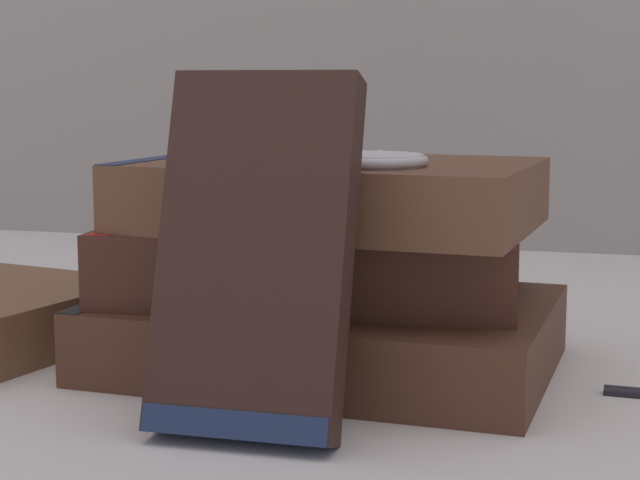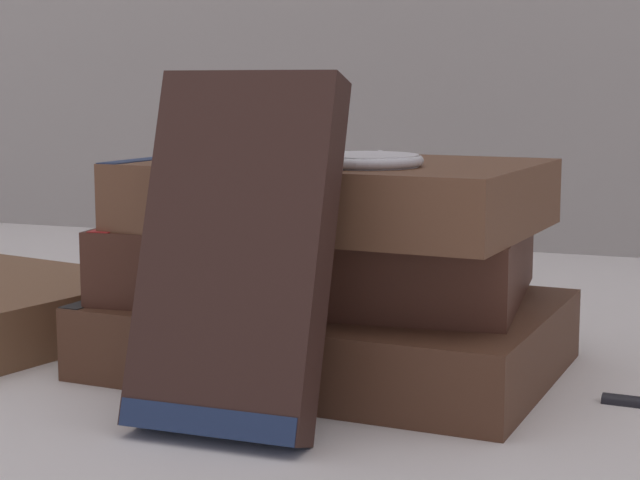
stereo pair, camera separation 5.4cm
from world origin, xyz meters
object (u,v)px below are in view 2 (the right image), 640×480
at_px(book_flat_middle, 320,257).
at_px(book_flat_top, 327,194).
at_px(reading_glasses, 339,306).
at_px(book_leaning_front, 235,264).
at_px(pocket_watch, 362,161).
at_px(book_flat_bottom, 321,332).

relative_size(book_flat_middle, book_flat_top, 1.06).
relative_size(book_flat_middle, reading_glasses, 2.31).
height_order(book_leaning_front, reading_glasses, book_leaning_front).
bearing_deg(pocket_watch, book_leaning_front, -112.34).
bearing_deg(book_leaning_front, book_flat_middle, 93.47).
xyz_separation_m(pocket_watch, reading_glasses, (-0.07, 0.18, -0.11)).
relative_size(book_flat_top, book_leaning_front, 1.36).
bearing_deg(book_flat_top, book_flat_bottom, -172.65).
distance_m(book_leaning_front, pocket_watch, 0.09).
bearing_deg(reading_glasses, book_flat_bottom, -58.65).
xyz_separation_m(book_flat_middle, book_leaning_front, (0.01, -0.13, 0.02)).
xyz_separation_m(book_flat_bottom, book_leaning_front, (0.00, -0.11, 0.05)).
relative_size(book_flat_bottom, reading_glasses, 2.47).
relative_size(book_flat_top, reading_glasses, 2.18).
bearing_deg(book_leaning_front, reading_glasses, 99.49).
height_order(pocket_watch, reading_glasses, pocket_watch).
relative_size(book_flat_bottom, book_flat_middle, 1.07).
distance_m(book_flat_top, book_leaning_front, 0.11).
height_order(book_flat_bottom, reading_glasses, book_flat_bottom).
relative_size(book_flat_bottom, pocket_watch, 3.94).
bearing_deg(book_flat_bottom, pocket_watch, -39.64).
xyz_separation_m(book_leaning_front, reading_glasses, (-0.04, 0.26, -0.07)).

